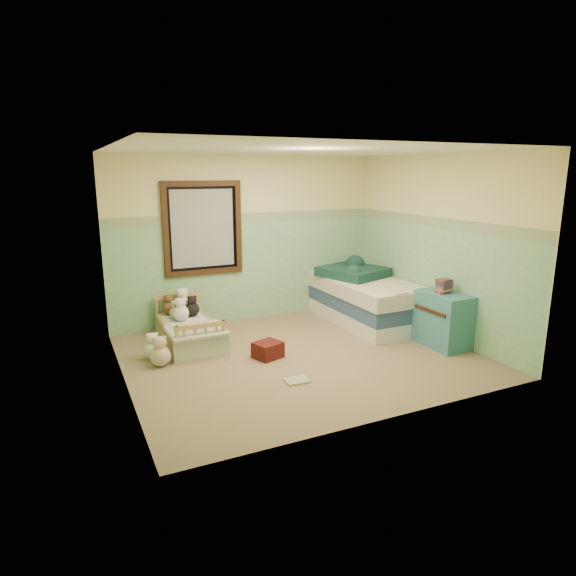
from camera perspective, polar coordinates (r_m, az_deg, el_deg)
name	(u,v)px	position (r m, az deg, el deg)	size (l,w,h in m)	color
floor	(300,356)	(6.25, 1.42, -7.90)	(4.20, 3.60, 0.02)	#87684D
ceiling	(301,149)	(5.83, 1.57, 15.85)	(4.20, 3.60, 0.02)	white
wall_back	(248,239)	(7.54, -4.70, 5.66)	(4.20, 0.04, 2.50)	beige
wall_front	(393,289)	(4.41, 12.06, -0.13)	(4.20, 0.04, 2.50)	beige
wall_left	(118,272)	(5.32, -19.15, 1.72)	(0.04, 3.60, 2.50)	beige
wall_right	(437,246)	(7.10, 16.86, 4.64)	(0.04, 3.60, 2.50)	beige
wainscot_mint	(249,272)	(7.61, -4.59, 1.91)	(4.20, 0.01, 1.50)	#73AD80
border_strip	(248,218)	(7.49, -4.71, 8.11)	(4.20, 0.01, 0.15)	#3D754D
window_frame	(203,229)	(7.27, -9.82, 6.80)	(1.16, 0.06, 1.36)	black
window_blinds	(203,229)	(7.28, -9.85, 6.81)	(0.92, 0.01, 1.12)	beige
toddler_bed_frame	(189,337)	(6.78, -11.39, -5.60)	(0.64, 1.29, 0.17)	#BB8844
toddler_mattress	(189,327)	(6.74, -11.45, -4.46)	(0.59, 1.23, 0.12)	silver
patchwork_quilt	(196,330)	(6.34, -10.59, -4.83)	(0.70, 0.64, 0.03)	#6382B1
plush_bed_brown	(169,308)	(7.13, -13.66, -2.24)	(0.20, 0.20, 0.20)	brown
plush_bed_white	(183,305)	(7.16, -12.10, -1.89)	(0.24, 0.24, 0.24)	white
plush_bed_tan	(176,312)	(6.94, -12.87, -2.75)	(0.17, 0.17, 0.17)	beige
plush_bed_dark	(192,309)	(6.98, -11.03, -2.43)	(0.20, 0.20, 0.20)	black
plush_floor_cream	(153,350)	(6.32, -15.39, -6.96)	(0.23, 0.23, 0.23)	#F6E6CC
plush_floor_tan	(160,356)	(6.08, -14.57, -7.62)	(0.25, 0.25, 0.25)	beige
twin_bed_frame	(365,314)	(7.67, 8.92, -3.05)	(0.99, 1.97, 0.22)	white
twin_boxspring	(366,301)	(7.61, 8.98, -1.46)	(0.99, 1.97, 0.22)	navy
twin_mattress	(366,287)	(7.56, 9.04, 0.15)	(1.02, 2.01, 0.22)	beige
teal_blanket	(353,272)	(7.73, 7.53, 1.87)	(0.84, 0.89, 0.14)	black
dresser	(443,320)	(6.79, 17.53, -3.51)	(0.45, 0.72, 0.72)	teal
book_stack	(444,286)	(6.70, 17.65, 0.22)	(0.18, 0.14, 0.18)	#532831
red_pillow	(268,350)	(6.15, -2.35, -7.18)	(0.32, 0.28, 0.20)	maroon
floor_book	(297,381)	(5.51, 1.03, -10.68)	(0.26, 0.20, 0.02)	yellow
extra_plush_0	(179,314)	(6.83, -12.50, -3.00)	(0.17, 0.17, 0.17)	brown
extra_plush_1	(181,313)	(6.79, -12.31, -2.87)	(0.22, 0.22, 0.22)	white
extra_plush_2	(188,309)	(7.09, -11.53, -2.39)	(0.16, 0.16, 0.16)	#F6E6CC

